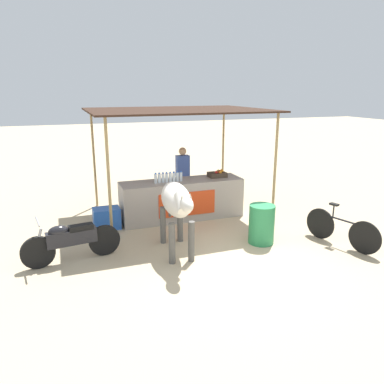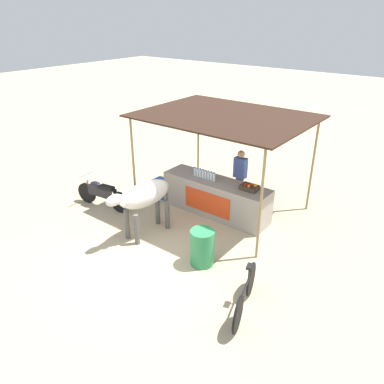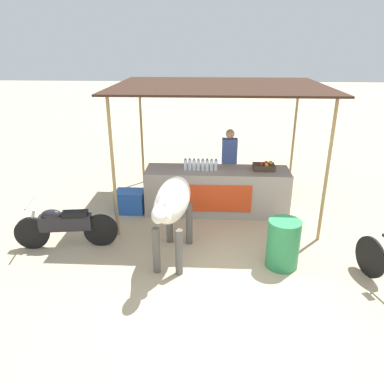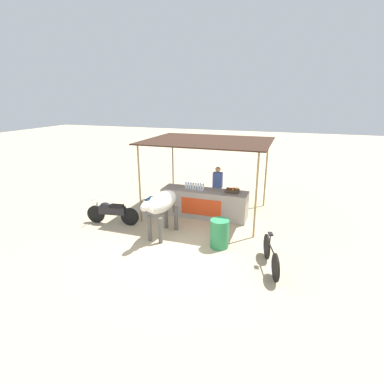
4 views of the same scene
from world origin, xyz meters
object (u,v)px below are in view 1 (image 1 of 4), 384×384
at_px(motorcycle_parked, 71,240).
at_px(bicycle_leaning, 341,229).
at_px(vendor_behind_counter, 183,177).
at_px(cow, 177,202).
at_px(cooler_box, 107,218).
at_px(water_barrel, 262,224).
at_px(fruit_crate, 218,174).
at_px(stall_counter, 182,199).

distance_m(motorcycle_parked, bicycle_leaning, 5.34).
relative_size(vendor_behind_counter, cow, 0.90).
bearing_deg(cow, cooler_box, 121.24).
height_order(water_barrel, cow, cow).
distance_m(fruit_crate, cooler_box, 2.95).
bearing_deg(cooler_box, stall_counter, 2.99).
height_order(fruit_crate, water_barrel, fruit_crate).
height_order(cooler_box, bicycle_leaning, bicycle_leaning).
distance_m(cow, motorcycle_parked, 2.07).
height_order(motorcycle_parked, bicycle_leaning, motorcycle_parked).
height_order(vendor_behind_counter, water_barrel, vendor_behind_counter).
height_order(water_barrel, motorcycle_parked, motorcycle_parked).
bearing_deg(motorcycle_parked, cooler_box, 61.23).
bearing_deg(cow, stall_counter, 68.91).
bearing_deg(cooler_box, water_barrel, -33.88).
bearing_deg(water_barrel, fruit_crate, 92.27).
xyz_separation_m(fruit_crate, bicycle_leaning, (1.54, -2.78, -0.68)).
bearing_deg(fruit_crate, bicycle_leaning, -61.01).
bearing_deg(stall_counter, vendor_behind_counter, 69.90).
height_order(stall_counter, motorcycle_parked, stall_counter).
distance_m(water_barrel, motorcycle_parked, 3.79).
bearing_deg(vendor_behind_counter, water_barrel, -74.48).
height_order(stall_counter, bicycle_leaning, stall_counter).
bearing_deg(water_barrel, cooler_box, 146.12).
bearing_deg(fruit_crate, stall_counter, -177.12).
height_order(stall_counter, water_barrel, stall_counter).
bearing_deg(cooler_box, bicycle_leaning, -31.08).
bearing_deg(motorcycle_parked, water_barrel, -6.37).
distance_m(cooler_box, bicycle_leaning, 5.11).
distance_m(water_barrel, cow, 1.91).
relative_size(fruit_crate, cow, 0.24).
xyz_separation_m(vendor_behind_counter, motorcycle_parked, (-2.98, -2.39, -0.42)).
distance_m(fruit_crate, motorcycle_parked, 4.09).
height_order(stall_counter, vendor_behind_counter, vendor_behind_counter).
bearing_deg(vendor_behind_counter, stall_counter, -110.10).
bearing_deg(cow, motorcycle_parked, 171.31).
height_order(fruit_crate, motorcycle_parked, fruit_crate).
xyz_separation_m(water_barrel, motorcycle_parked, (-3.76, 0.42, 0.02)).
xyz_separation_m(cooler_box, cow, (1.12, -1.84, 0.79)).
relative_size(fruit_crate, bicycle_leaning, 0.27).
bearing_deg(vendor_behind_counter, fruit_crate, -45.31).
bearing_deg(cow, water_barrel, -3.82).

